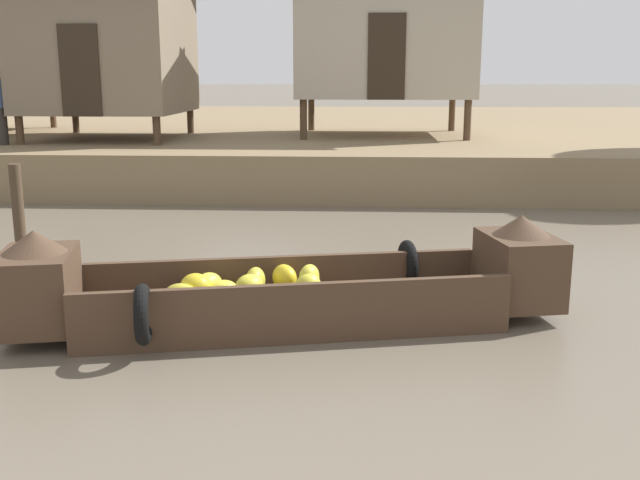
# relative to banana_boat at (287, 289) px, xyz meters

# --- Properties ---
(ground_plane) EXTENTS (300.00, 300.00, 0.00)m
(ground_plane) POSITION_rel_banana_boat_xyz_m (0.45, 4.19, -0.36)
(ground_plane) COLOR #665B4C
(riverbank_strip) EXTENTS (160.00, 20.00, 0.90)m
(riverbank_strip) POSITION_rel_banana_boat_xyz_m (0.45, 16.36, 0.09)
(riverbank_strip) COLOR #7F6B4C
(riverbank_strip) RESTS_ON ground
(banana_boat) EXTENTS (5.24, 2.29, 1.00)m
(banana_boat) POSITION_rel_banana_boat_xyz_m (0.00, 0.00, 0.00)
(banana_boat) COLOR #473323
(banana_boat) RESTS_ON ground
(stilt_house_mid_left) EXTENTS (3.96, 3.96, 4.38)m
(stilt_house_mid_left) POSITION_rel_banana_boat_xyz_m (-4.88, 9.84, 2.64)
(stilt_house_mid_left) COLOR #4C3826
(stilt_house_mid_left) RESTS_ON riverbank_strip
(stilt_house_mid_right) EXTENTS (4.69, 3.65, 4.25)m
(stilt_house_mid_right) POSITION_rel_banana_boat_xyz_m (1.24, 11.13, 2.85)
(stilt_house_mid_right) COLOR #4C3826
(stilt_house_mid_right) RESTS_ON riverbank_strip
(mooring_post) EXTENTS (0.14, 0.14, 1.28)m
(mooring_post) POSITION_rel_banana_boat_xyz_m (-3.44, 1.92, 0.29)
(mooring_post) COLOR #423323
(mooring_post) RESTS_ON ground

